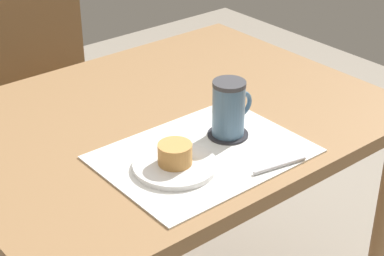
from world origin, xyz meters
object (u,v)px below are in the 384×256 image
at_px(wooden_chair, 56,94).
at_px(pastry_plate, 175,165).
at_px(dining_table, 166,144).
at_px(coffee_mug, 229,108).
at_px(pastry, 175,154).

distance_m(wooden_chair, pastry_plate, 1.06).
xyz_separation_m(dining_table, coffee_mug, (0.04, -0.18, 0.16)).
distance_m(pastry, coffee_mug, 0.19).
bearing_deg(pastry_plate, pastry, -90.00).
distance_m(wooden_chair, pastry, 1.06).
relative_size(pastry_plate, pastry, 2.47).
bearing_deg(dining_table, wooden_chair, 83.18).
distance_m(wooden_chair, coffee_mug, 1.02).
bearing_deg(wooden_chair, pastry, 74.36).
xyz_separation_m(pastry, coffee_mug, (0.18, 0.03, 0.04)).
bearing_deg(pastry_plate, wooden_chair, 76.89).
height_order(wooden_chair, coffee_mug, same).
relative_size(dining_table, pastry, 14.74).
xyz_separation_m(pastry_plate, coffee_mug, (0.18, 0.03, 0.06)).
relative_size(pastry, coffee_mug, 0.56).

